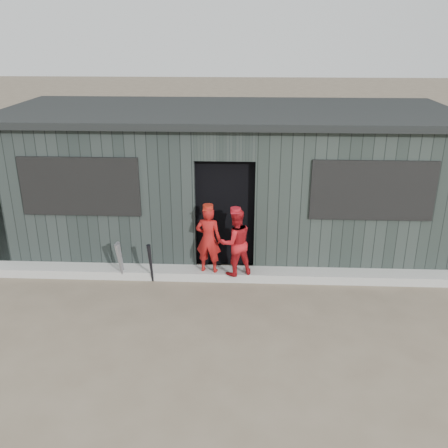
{
  "coord_description": "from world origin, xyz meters",
  "views": [
    {
      "loc": [
        0.36,
        -5.8,
        3.98
      ],
      "look_at": [
        0.0,
        1.8,
        1.0
      ],
      "focal_mm": 40.0,
      "sensor_mm": 36.0,
      "label": 1
    }
  ],
  "objects_px": {
    "bat_left": "(121,260)",
    "player_red_right": "(235,242)",
    "bat_mid": "(120,262)",
    "dugout": "(228,178)",
    "player_grey_back": "(249,231)",
    "player_red_left": "(208,239)",
    "bat_right": "(151,263)"
  },
  "relations": [
    {
      "from": "bat_left",
      "to": "player_grey_back",
      "type": "distance_m",
      "value": 2.29
    },
    {
      "from": "bat_mid",
      "to": "dugout",
      "type": "bearing_deg",
      "value": 47.71
    },
    {
      "from": "dugout",
      "to": "player_red_right",
      "type": "bearing_deg",
      "value": -83.94
    },
    {
      "from": "bat_left",
      "to": "player_grey_back",
      "type": "relative_size",
      "value": 0.57
    },
    {
      "from": "bat_left",
      "to": "player_red_right",
      "type": "bearing_deg",
      "value": -0.25
    },
    {
      "from": "player_red_right",
      "to": "dugout",
      "type": "distance_m",
      "value": 1.9
    },
    {
      "from": "bat_left",
      "to": "player_red_left",
      "type": "bearing_deg",
      "value": 2.9
    },
    {
      "from": "bat_mid",
      "to": "player_grey_back",
      "type": "relative_size",
      "value": 0.58
    },
    {
      "from": "bat_mid",
      "to": "dugout",
      "type": "xyz_separation_m",
      "value": [
        1.73,
        1.9,
        0.93
      ]
    },
    {
      "from": "bat_right",
      "to": "dugout",
      "type": "xyz_separation_m",
      "value": [
        1.21,
        1.93,
        0.92
      ]
    },
    {
      "from": "player_red_left",
      "to": "dugout",
      "type": "relative_size",
      "value": 0.14
    },
    {
      "from": "bat_mid",
      "to": "player_red_left",
      "type": "height_order",
      "value": "player_red_left"
    },
    {
      "from": "bat_right",
      "to": "dugout",
      "type": "relative_size",
      "value": 0.09
    },
    {
      "from": "bat_mid",
      "to": "player_red_right",
      "type": "distance_m",
      "value": 1.96
    },
    {
      "from": "bat_left",
      "to": "player_red_left",
      "type": "distance_m",
      "value": 1.52
    },
    {
      "from": "bat_left",
      "to": "dugout",
      "type": "height_order",
      "value": "dugout"
    },
    {
      "from": "player_red_left",
      "to": "player_grey_back",
      "type": "height_order",
      "value": "player_red_left"
    },
    {
      "from": "player_red_right",
      "to": "bat_left",
      "type": "bearing_deg",
      "value": -22.68
    },
    {
      "from": "bat_left",
      "to": "bat_right",
      "type": "distance_m",
      "value": 0.55
    },
    {
      "from": "bat_left",
      "to": "player_grey_back",
      "type": "height_order",
      "value": "player_grey_back"
    },
    {
      "from": "bat_left",
      "to": "player_red_left",
      "type": "height_order",
      "value": "player_red_left"
    },
    {
      "from": "player_red_right",
      "to": "dugout",
      "type": "relative_size",
      "value": 0.14
    },
    {
      "from": "bat_mid",
      "to": "bat_left",
      "type": "bearing_deg",
      "value": 92.74
    },
    {
      "from": "bat_mid",
      "to": "player_red_right",
      "type": "relative_size",
      "value": 0.63
    },
    {
      "from": "bat_left",
      "to": "dugout",
      "type": "xyz_separation_m",
      "value": [
        1.73,
        1.8,
        0.93
      ]
    },
    {
      "from": "bat_mid",
      "to": "bat_right",
      "type": "bearing_deg",
      "value": -3.52
    },
    {
      "from": "player_red_left",
      "to": "player_red_right",
      "type": "distance_m",
      "value": 0.46
    },
    {
      "from": "player_grey_back",
      "to": "dugout",
      "type": "distance_m",
      "value": 1.34
    },
    {
      "from": "player_red_right",
      "to": "player_grey_back",
      "type": "bearing_deg",
      "value": -130.02
    },
    {
      "from": "bat_right",
      "to": "bat_left",
      "type": "bearing_deg",
      "value": 165.58
    },
    {
      "from": "player_grey_back",
      "to": "dugout",
      "type": "xyz_separation_m",
      "value": [
        -0.42,
        1.08,
        0.66
      ]
    },
    {
      "from": "bat_left",
      "to": "player_red_right",
      "type": "distance_m",
      "value": 1.96
    }
  ]
}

